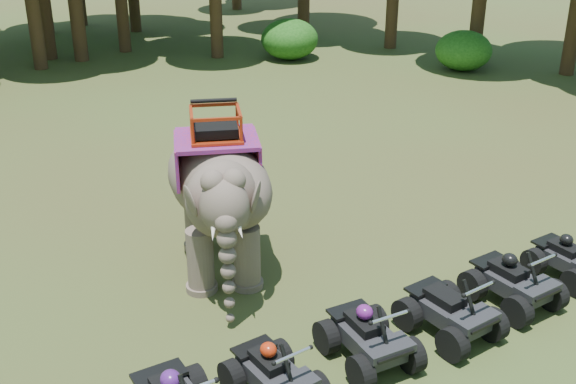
# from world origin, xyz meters

# --- Properties ---
(ground) EXTENTS (110.00, 110.00, 0.00)m
(ground) POSITION_xyz_m (0.00, 0.00, 0.00)
(ground) COLOR #47381E
(ground) RESTS_ON ground
(elephant) EXTENTS (3.40, 4.66, 3.58)m
(elephant) POSITION_xyz_m (-1.05, 2.21, 1.79)
(elephant) COLOR brown
(elephant) RESTS_ON ground
(atv_1) EXTENTS (1.27, 1.68, 1.20)m
(atv_1) POSITION_xyz_m (-2.26, -2.00, 0.60)
(atv_1) COLOR black
(atv_1) RESTS_ON ground
(atv_2) EXTENTS (1.38, 1.82, 1.28)m
(atv_2) POSITION_xyz_m (-0.38, -2.04, 0.64)
(atv_2) COLOR black
(atv_2) RESTS_ON ground
(atv_3) EXTENTS (1.38, 1.83, 1.30)m
(atv_3) POSITION_xyz_m (1.38, -2.19, 0.65)
(atv_3) COLOR black
(atv_3) RESTS_ON ground
(atv_4) EXTENTS (1.32, 1.78, 1.29)m
(atv_4) POSITION_xyz_m (3.13, -2.09, 0.64)
(atv_4) COLOR black
(atv_4) RESTS_ON ground
(atv_5) EXTENTS (1.19, 1.60, 1.16)m
(atv_5) POSITION_xyz_m (4.90, -2.01, 0.58)
(atv_5) COLOR black
(atv_5) RESTS_ON ground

